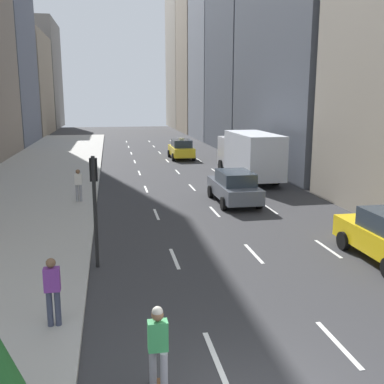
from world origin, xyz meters
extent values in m
cube|color=#ADAAA3|center=(-7.00, 27.00, 0.07)|extent=(8.00, 66.00, 0.15)
cube|color=white|center=(-0.20, 2.00, 0.01)|extent=(0.12, 2.00, 0.01)
cube|color=white|center=(-0.20, 8.00, 0.01)|extent=(0.12, 2.00, 0.01)
cube|color=white|center=(-0.20, 14.00, 0.01)|extent=(0.12, 2.00, 0.01)
cube|color=white|center=(-0.20, 20.00, 0.01)|extent=(0.12, 2.00, 0.01)
cube|color=white|center=(-0.20, 26.00, 0.01)|extent=(0.12, 2.00, 0.01)
cube|color=white|center=(-0.20, 32.00, 0.01)|extent=(0.12, 2.00, 0.01)
cube|color=white|center=(-0.20, 38.00, 0.01)|extent=(0.12, 2.00, 0.01)
cube|color=white|center=(-0.20, 44.00, 0.01)|extent=(0.12, 2.00, 0.01)
cube|color=white|center=(-0.20, 50.00, 0.01)|extent=(0.12, 2.00, 0.01)
cube|color=white|center=(2.60, 2.00, 0.01)|extent=(0.12, 2.00, 0.01)
cube|color=white|center=(2.60, 8.00, 0.01)|extent=(0.12, 2.00, 0.01)
cube|color=white|center=(2.60, 14.00, 0.01)|extent=(0.12, 2.00, 0.01)
cube|color=white|center=(2.60, 20.00, 0.01)|extent=(0.12, 2.00, 0.01)
cube|color=white|center=(2.60, 26.00, 0.01)|extent=(0.12, 2.00, 0.01)
cube|color=white|center=(2.60, 32.00, 0.01)|extent=(0.12, 2.00, 0.01)
cube|color=white|center=(2.60, 38.00, 0.01)|extent=(0.12, 2.00, 0.01)
cube|color=white|center=(2.60, 44.00, 0.01)|extent=(0.12, 2.00, 0.01)
cube|color=white|center=(2.60, 50.00, 0.01)|extent=(0.12, 2.00, 0.01)
cube|color=white|center=(5.40, 8.00, 0.01)|extent=(0.12, 2.00, 0.01)
cube|color=white|center=(5.40, 14.00, 0.01)|extent=(0.12, 2.00, 0.01)
cube|color=white|center=(5.40, 20.00, 0.01)|extent=(0.12, 2.00, 0.01)
cube|color=white|center=(5.40, 26.00, 0.01)|extent=(0.12, 2.00, 0.01)
cube|color=white|center=(5.40, 32.00, 0.01)|extent=(0.12, 2.00, 0.01)
cube|color=white|center=(5.40, 38.00, 0.01)|extent=(0.12, 2.00, 0.01)
cube|color=white|center=(5.40, 44.00, 0.01)|extent=(0.12, 2.00, 0.01)
cube|color=white|center=(5.40, 50.00, 0.01)|extent=(0.12, 2.00, 0.01)
cube|color=gray|center=(-14.00, 64.31, 7.23)|extent=(6.00, 15.21, 14.46)
cube|color=slate|center=(-14.00, 80.43, 9.30)|extent=(6.00, 15.09, 18.59)
cube|color=#4C515B|center=(12.00, 26.18, 12.25)|extent=(6.00, 15.96, 24.49)
cube|color=#4C515B|center=(12.00, 40.69, 8.12)|extent=(6.00, 12.32, 16.24)
cube|color=gray|center=(12.00, 52.76, 10.36)|extent=(6.00, 10.98, 20.72)
cube|color=gray|center=(12.00, 64.64, 11.23)|extent=(6.00, 11.18, 22.47)
cube|color=gray|center=(12.00, 77.25, 14.63)|extent=(6.00, 13.29, 29.25)
cube|color=yellow|center=(4.00, 33.15, 0.71)|extent=(1.80, 4.40, 0.76)
cube|color=#28333D|center=(4.00, 32.88, 1.41)|extent=(1.58, 2.29, 0.64)
cube|color=#F2E599|center=(4.00, 32.88, 1.80)|extent=(0.44, 0.20, 0.14)
cylinder|color=black|center=(3.10, 34.51, 0.33)|extent=(0.22, 0.66, 0.66)
cylinder|color=black|center=(4.90, 34.51, 0.33)|extent=(0.22, 0.66, 0.66)
cylinder|color=black|center=(3.10, 31.78, 0.33)|extent=(0.22, 0.66, 0.66)
cylinder|color=black|center=(4.90, 31.78, 0.33)|extent=(0.22, 0.66, 0.66)
cylinder|color=black|center=(5.90, 7.84, 0.33)|extent=(0.22, 0.66, 0.66)
cube|color=#565B66|center=(4.00, 15.68, 0.69)|extent=(1.80, 4.66, 0.72)
cube|color=#28333D|center=(4.00, 15.40, 1.37)|extent=(1.58, 2.42, 0.64)
cylinder|color=black|center=(3.10, 17.12, 0.33)|extent=(0.22, 0.66, 0.66)
cylinder|color=black|center=(4.90, 17.12, 0.33)|extent=(0.22, 0.66, 0.66)
cylinder|color=black|center=(3.10, 14.23, 0.33)|extent=(0.22, 0.66, 0.66)
cylinder|color=black|center=(4.90, 14.23, 0.33)|extent=(0.22, 0.66, 0.66)
cube|color=silver|center=(6.80, 25.36, 1.50)|extent=(2.10, 2.40, 2.10)
cube|color=#28333D|center=(6.80, 26.51, 1.80)|extent=(1.90, 0.10, 0.90)
cube|color=silver|center=(6.80, 21.16, 1.80)|extent=(2.30, 6.00, 2.70)
cylinder|color=black|center=(5.75, 25.36, 0.45)|extent=(0.28, 0.90, 0.90)
cylinder|color=black|center=(7.85, 25.36, 0.45)|extent=(0.28, 0.90, 0.90)
cylinder|color=black|center=(5.65, 19.96, 0.45)|extent=(0.28, 0.90, 0.90)
cylinder|color=black|center=(7.95, 19.96, 0.45)|extent=(0.28, 0.90, 0.90)
cylinder|color=black|center=(-1.49, 1.28, 0.03)|extent=(0.18, 0.05, 0.05)
cylinder|color=gray|center=(-1.58, 1.12, 0.48)|extent=(0.14, 0.14, 0.84)
cylinder|color=gray|center=(-1.40, 0.88, 0.48)|extent=(0.14, 0.14, 0.84)
cube|color=#338C4C|center=(-1.49, 1.00, 1.19)|extent=(0.36, 0.22, 0.56)
sphere|color=brown|center=(-1.49, 1.00, 1.58)|extent=(0.22, 0.22, 0.22)
sphere|color=#B2AD9E|center=(-1.49, 1.00, 1.65)|extent=(0.20, 0.20, 0.20)
cylinder|color=#383D51|center=(-3.72, 3.71, 0.58)|extent=(0.14, 0.14, 0.86)
cylinder|color=#383D51|center=(-3.54, 3.71, 0.58)|extent=(0.14, 0.14, 0.86)
cube|color=#72338C|center=(-3.63, 3.71, 1.29)|extent=(0.36, 0.22, 0.56)
sphere|color=brown|center=(-3.63, 3.71, 1.69)|extent=(0.22, 0.22, 0.22)
cylinder|color=gray|center=(-3.97, 16.81, 0.58)|extent=(0.14, 0.14, 0.86)
cylinder|color=gray|center=(-3.79, 16.81, 0.58)|extent=(0.14, 0.14, 0.86)
cube|color=silver|center=(-3.88, 16.81, 1.29)|extent=(0.36, 0.22, 0.56)
sphere|color=brown|center=(-3.88, 16.81, 1.69)|extent=(0.22, 0.22, 0.22)
cylinder|color=black|center=(-2.75, 7.70, 1.80)|extent=(0.12, 0.12, 3.60)
cube|color=black|center=(-2.75, 7.88, 3.15)|extent=(0.24, 0.20, 0.72)
sphere|color=red|center=(-2.75, 7.99, 3.38)|extent=(0.14, 0.14, 0.14)
sphere|color=#4C3F14|center=(-2.75, 7.99, 3.15)|extent=(0.14, 0.14, 0.14)
sphere|color=#198C2D|center=(-2.75, 7.99, 2.92)|extent=(0.14, 0.14, 0.14)
camera|label=1|loc=(-2.21, -6.30, 5.35)|focal=42.00mm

